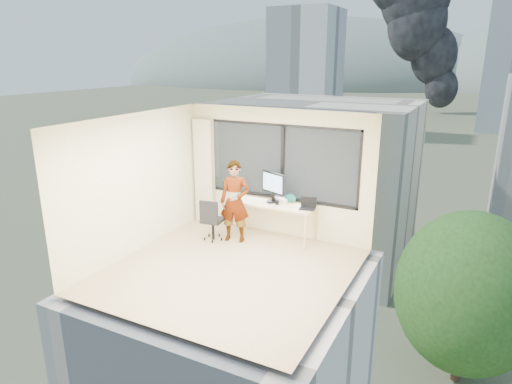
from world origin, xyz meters
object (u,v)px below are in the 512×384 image
Objects in this scene: monitor at (273,187)px; chair at (213,219)px; desk at (271,220)px; handbag at (291,198)px; game_console at (283,199)px; laptop at (308,204)px; person at (235,202)px.

chair is at bearing -122.95° from monitor.
chair is 1.37m from monitor.
desk is 0.61m from handbag.
handbag is (0.19, -0.05, 0.05)m from game_console.
desk is 1.18m from chair.
handbag is at bearing 4.97° from game_console.
monitor is at bearing 27.04° from chair.
game_console is 1.40× the size of handbag.
chair is 2.77× the size of laptop.
desk is 0.50m from game_console.
chair is 1.62m from handbag.
laptop is at bearing 13.66° from monitor.
chair is at bearing -171.42° from laptop.
game_console is at bearing 147.04° from laptop.
monitor is 0.35m from game_console.
desk is at bearing -104.86° from game_console.
chair is at bearing -124.33° from game_console.
desk is at bearing -78.03° from monitor.
chair is 2.64× the size of game_console.
laptop is at bearing 2.59° from person.
monitor is (0.59, 0.53, 0.24)m from person.
person is 4.87× the size of game_console.
handbag is (0.35, 0.19, 0.47)m from desk.
handbag is (0.33, 0.12, -0.22)m from monitor.
laptop reaches higher than game_console.
handbag reaches higher than chair.
game_console is at bearing 151.82° from handbag.
game_console is (1.14, 0.87, 0.35)m from chair.
game_console is at bearing 29.33° from person.
desk is 0.69m from monitor.
monitor is 1.93× the size of laptop.
laptop is 0.51m from handbag.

